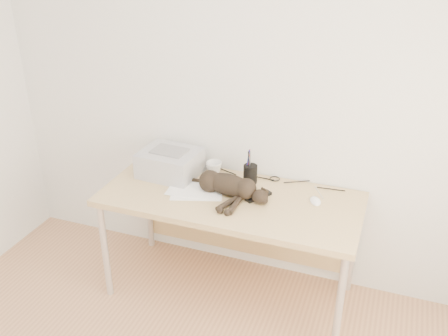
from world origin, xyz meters
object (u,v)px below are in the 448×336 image
at_px(printer, 170,163).
at_px(pen_cup, 250,174).
at_px(mug, 214,169).
at_px(desk, 235,208).
at_px(cat, 226,185).
at_px(mouse, 315,199).

height_order(printer, pen_cup, pen_cup).
bearing_deg(mug, desk, -36.94).
relative_size(desk, pen_cup, 6.99).
xyz_separation_m(cat, mug, (-0.17, 0.22, -0.01)).
bearing_deg(cat, desk, 74.34).
distance_m(desk, pen_cup, 0.24).
bearing_deg(mouse, printer, 153.96).
relative_size(mug, pen_cup, 0.45).
xyz_separation_m(mug, mouse, (0.70, -0.12, -0.03)).
bearing_deg(mouse, desk, 159.02).
xyz_separation_m(pen_cup, mouse, (0.44, -0.10, -0.05)).
distance_m(mug, pen_cup, 0.26).
distance_m(printer, mug, 0.29).
distance_m(cat, mouse, 0.55).
bearing_deg(pen_cup, printer, -172.49).
bearing_deg(pen_cup, desk, -114.85).
height_order(cat, mouse, cat).
relative_size(mug, mouse, 0.96).
height_order(desk, mug, mug).
distance_m(pen_cup, mouse, 0.46).
distance_m(cat, pen_cup, 0.22).
distance_m(desk, mouse, 0.53).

